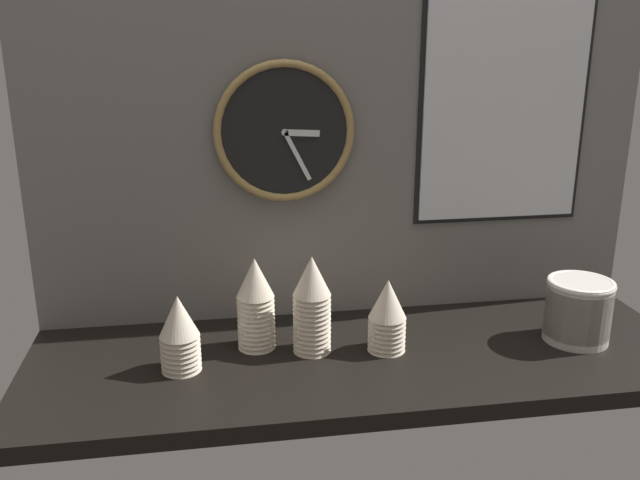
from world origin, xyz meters
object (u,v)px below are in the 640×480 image
(cup_stack_left, at_px, (179,333))
(wall_clock, at_px, (285,132))
(cup_stack_center_left, at_px, (256,303))
(cup_stack_center_right, at_px, (387,315))
(bowl_stack_far_right, at_px, (578,309))
(cup_stack_center, at_px, (312,304))
(menu_board, at_px, (504,110))

(cup_stack_left, height_order, wall_clock, wall_clock)
(cup_stack_center_left, height_order, cup_stack_left, cup_stack_center_left)
(cup_stack_center_left, relative_size, cup_stack_center_right, 1.27)
(cup_stack_left, xyz_separation_m, bowl_stack_far_right, (0.97, 0.00, -0.01))
(cup_stack_center_left, bearing_deg, wall_clock, 60.61)
(cup_stack_center, xyz_separation_m, menu_board, (0.54, 0.22, 0.42))
(cup_stack_center_left, distance_m, cup_stack_left, 0.20)
(cup_stack_center, bearing_deg, cup_stack_center_right, -6.41)
(cup_stack_center, xyz_separation_m, cup_stack_center_right, (0.18, -0.02, -0.03))
(bowl_stack_far_right, height_order, menu_board, menu_board)
(bowl_stack_far_right, distance_m, menu_board, 0.54)
(cup_stack_center, height_order, wall_clock, wall_clock)
(cup_stack_center_left, relative_size, bowl_stack_far_right, 1.41)
(wall_clock, bearing_deg, cup_stack_left, -136.68)
(cup_stack_left, bearing_deg, cup_stack_center, 8.67)
(wall_clock, bearing_deg, menu_board, 0.88)
(cup_stack_center_right, distance_m, bowl_stack_far_right, 0.48)
(cup_stack_center, bearing_deg, wall_clock, 99.57)
(cup_stack_center, relative_size, menu_board, 0.40)
(cup_stack_left, relative_size, cup_stack_center_right, 1.00)
(menu_board, bearing_deg, wall_clock, -179.12)
(cup_stack_center_right, relative_size, menu_board, 0.30)
(cup_stack_center_left, xyz_separation_m, cup_stack_center_right, (0.31, -0.06, -0.02))
(cup_stack_center_left, relative_size, cup_stack_left, 1.27)
(wall_clock, bearing_deg, bowl_stack_far_right, -20.25)
(cup_stack_center_right, height_order, menu_board, menu_board)
(cup_stack_center, bearing_deg, bowl_stack_far_right, -3.99)
(cup_stack_center, height_order, cup_stack_center_right, cup_stack_center)
(bowl_stack_far_right, height_order, wall_clock, wall_clock)
(cup_stack_left, bearing_deg, wall_clock, 43.32)
(cup_stack_center_left, bearing_deg, cup_stack_left, -153.47)
(cup_stack_left, bearing_deg, cup_stack_center_right, 3.17)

